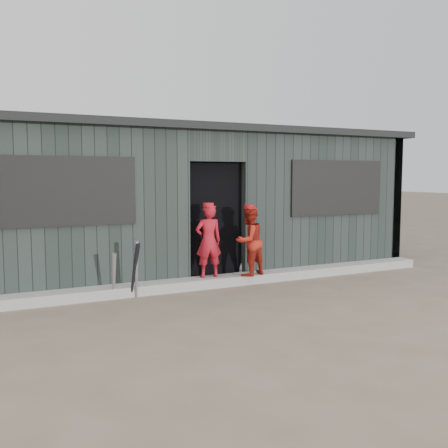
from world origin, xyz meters
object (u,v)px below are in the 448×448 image
bat_left (114,276)px  player_red_right (249,241)px  bat_right (134,270)px  dugout (185,201)px  player_red_left (208,241)px  player_grey_back (242,242)px  bat_mid (136,269)px

bat_left → player_red_right: 2.25m
bat_left → bat_right: bat_right is taller
player_red_right → dugout: (-0.40, 1.82, 0.57)m
player_red_left → bat_right: bearing=18.5°
bat_right → player_grey_back: bearing=18.7°
bat_right → dugout: 2.61m
dugout → player_red_left: bearing=-98.6°
bat_mid → player_red_right: bearing=3.1°
player_grey_back → dugout: bearing=-90.9°
player_grey_back → player_red_right: bearing=44.1°
bat_left → player_grey_back: size_ratio=0.57×
bat_mid → bat_right: 0.03m
dugout → player_grey_back: bearing=-63.2°
player_red_left → player_grey_back: (0.85, 0.46, -0.12)m
bat_right → dugout: bearing=51.3°
bat_mid → dugout: dugout is taller
player_red_right → dugout: size_ratio=0.14×
bat_mid → player_grey_back: bearing=19.1°
bat_mid → player_red_left: (1.26, 0.27, 0.31)m
bat_right → player_red_left: (1.29, 0.27, 0.32)m
bat_mid → dugout: size_ratio=0.10×
dugout → bat_mid: bearing=-128.2°
player_red_right → player_red_left: bearing=-33.6°
bat_right → player_grey_back: (2.14, 0.73, 0.20)m
player_red_left → dugout: size_ratio=0.14×
player_red_left → bat_left: bearing=14.5°
bat_mid → player_grey_back: player_grey_back is taller
player_red_left → dugout: (0.25, 1.65, 0.55)m
player_red_left → player_red_right: (0.64, -0.17, -0.02)m
bat_left → player_red_left: size_ratio=0.59×
player_grey_back → dugout: dugout is taller
bat_mid → bat_right: size_ratio=1.03×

